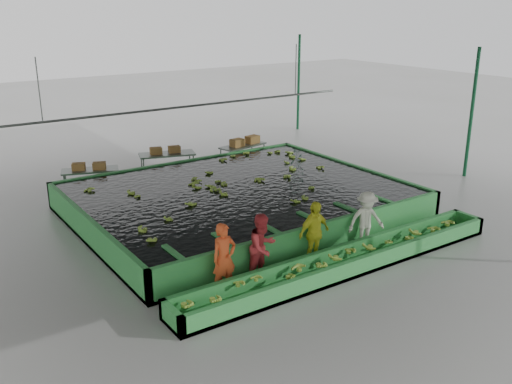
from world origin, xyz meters
TOP-DOWN VIEW (x-y plane):
  - ground at (0.00, 0.00)m, footprint 80.00×80.00m
  - shed_roof at (0.00, 0.00)m, footprint 20.00×22.00m
  - shed_posts at (0.00, 0.00)m, footprint 20.00×22.00m
  - flotation_tank at (0.00, 1.50)m, footprint 10.00×8.00m
  - tank_water at (0.00, 1.50)m, footprint 9.70×7.70m
  - sorting_trough at (0.00, -3.60)m, footprint 10.00×1.00m
  - cableway_rail at (0.00, 5.00)m, footprint 0.08×0.08m
  - rail_hanger_left at (-5.00, 5.00)m, footprint 0.04×0.04m
  - rail_hanger_right at (5.00, 5.00)m, footprint 0.04×0.04m
  - worker_a at (-3.15, -2.80)m, footprint 0.63×0.42m
  - worker_b at (-2.05, -2.80)m, footprint 0.96×0.82m
  - worker_c at (-0.42, -2.80)m, footprint 1.04×0.49m
  - worker_d at (1.46, -2.80)m, footprint 1.20×0.91m
  - packing_table_left at (-3.28, 6.22)m, footprint 2.12×1.38m
  - packing_table_mid at (-0.12, 6.49)m, footprint 2.29×1.45m
  - packing_table_right at (3.17, 6.13)m, footprint 2.17×1.23m
  - box_stack_left at (-3.31, 6.21)m, footprint 1.19×0.80m
  - box_stack_mid at (-0.17, 6.54)m, footprint 1.22×0.61m
  - box_stack_right at (3.27, 6.12)m, footprint 1.47×0.64m
  - floating_bananas at (0.00, 2.30)m, footprint 8.42×5.74m
  - trough_bananas at (0.00, -3.60)m, footprint 9.39×0.63m

SIDE VIEW (x-z plane):
  - ground at x=0.00m, z-range 0.00..0.00m
  - sorting_trough at x=0.00m, z-range 0.00..0.50m
  - trough_bananas at x=0.00m, z-range 0.34..0.46m
  - packing_table_left at x=-3.28m, z-range 0.00..0.90m
  - flotation_tank at x=0.00m, z-range 0.00..0.90m
  - packing_table_right at x=3.17m, z-range 0.00..0.93m
  - packing_table_mid at x=-0.12m, z-range 0.00..0.97m
  - worker_d at x=1.46m, z-range 0.00..1.64m
  - tank_water at x=0.00m, z-range 0.85..0.85m
  - floating_bananas at x=0.00m, z-range 0.79..0.91m
  - worker_a at x=-3.15m, z-range 0.00..1.72m
  - worker_c at x=-0.42m, z-range 0.00..1.72m
  - worker_b at x=-2.05m, z-range 0.00..1.73m
  - box_stack_left at x=-3.31m, z-range 0.77..1.02m
  - box_stack_right at x=3.27m, z-range 0.78..1.08m
  - box_stack_mid at x=-0.17m, z-range 0.85..1.10m
  - shed_posts at x=0.00m, z-range 0.00..5.00m
  - cableway_rail at x=0.00m, z-range -4.00..10.00m
  - rail_hanger_left at x=-5.00m, z-range 3.00..5.00m
  - rail_hanger_right at x=5.00m, z-range 3.00..5.00m
  - shed_roof at x=0.00m, z-range 4.98..5.02m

